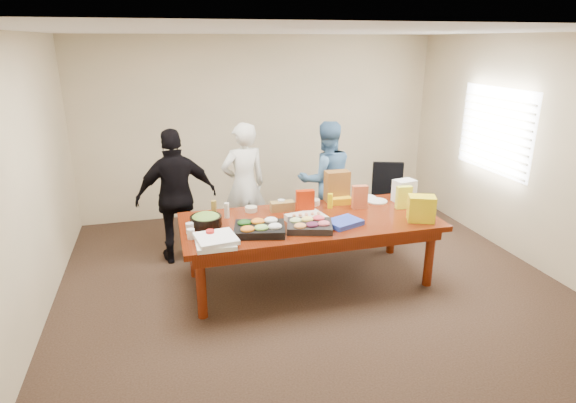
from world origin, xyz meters
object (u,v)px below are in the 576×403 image
object	(u,v)px
person_right	(326,180)
office_chair	(392,204)
person_center	(244,185)
conference_table	(309,250)
salad_bowl	(206,221)
sheet_cake	(306,218)

from	to	relation	value
person_right	office_chair	bearing A→B (deg)	158.59
person_center	office_chair	bearing A→B (deg)	159.90
conference_table	salad_bowl	world-z (taller)	salad_bowl
person_center	salad_bowl	distance (m)	1.27
person_right	salad_bowl	xyz separation A→B (m)	(-1.74, -1.14, -0.00)
sheet_cake	person_center	bearing A→B (deg)	98.39
conference_table	office_chair	size ratio (longest dim) A/B	2.83
office_chair	sheet_cake	distance (m)	1.83
conference_table	office_chair	distance (m)	1.73
office_chair	person_center	bearing A→B (deg)	-168.54
office_chair	person_center	world-z (taller)	person_center
conference_table	person_center	bearing A→B (deg)	112.86
conference_table	office_chair	world-z (taller)	office_chair
office_chair	person_right	bearing A→B (deg)	178.94
office_chair	person_right	xyz separation A→B (m)	(-0.85, 0.34, 0.31)
office_chair	person_right	distance (m)	0.97
person_center	person_right	world-z (taller)	person_center
conference_table	person_center	xyz separation A→B (m)	(-0.51, 1.22, 0.45)
conference_table	office_chair	bearing A→B (deg)	31.41
sheet_cake	person_right	bearing A→B (deg)	50.84
conference_table	person_right	size ratio (longest dim) A/B	1.74
sheet_cake	salad_bowl	world-z (taller)	salad_bowl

